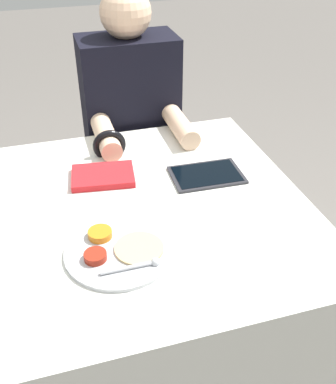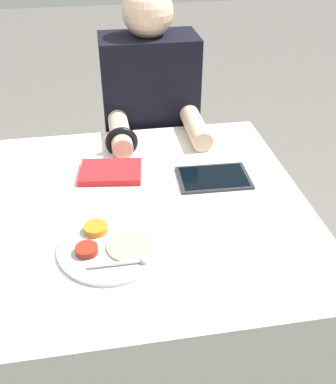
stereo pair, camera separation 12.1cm
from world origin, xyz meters
The scene contains 6 objects.
ground_plane centered at (0.00, 0.00, 0.00)m, with size 12.00×12.00×0.00m, color #605B56.
dining_table centered at (0.00, 0.00, 0.37)m, with size 0.93×0.92×0.74m.
thali_tray centered at (-0.10, -0.17, 0.75)m, with size 0.27×0.27×0.03m.
red_notebook centered at (-0.08, 0.17, 0.75)m, with size 0.20×0.16×0.02m.
tablet_device centered at (0.23, 0.09, 0.74)m, with size 0.22×0.15×0.01m.
person_diner centered at (0.10, 0.59, 0.57)m, with size 0.37×0.44×1.21m.
Camera 1 is at (-0.22, -0.99, 1.48)m, focal length 42.00 mm.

